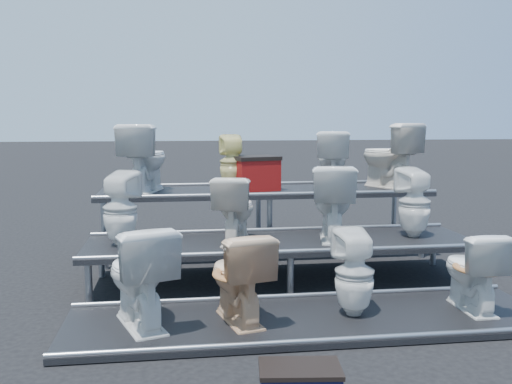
{
  "coord_description": "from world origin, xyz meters",
  "views": [
    {
      "loc": [
        -1.13,
        -5.98,
        1.78
      ],
      "look_at": [
        -0.27,
        0.1,
        0.99
      ],
      "focal_mm": 40.0,
      "sensor_mm": 36.0,
      "label": 1
    }
  ],
  "objects": [
    {
      "name": "ground",
      "position": [
        0.0,
        0.0,
        0.0
      ],
      "size": [
        80.0,
        80.0,
        0.0
      ],
      "primitive_type": "plane",
      "color": "black",
      "rests_on": "ground"
    },
    {
      "name": "tier_front",
      "position": [
        0.0,
        -1.3,
        0.03
      ],
      "size": [
        4.2,
        1.2,
        0.06
      ],
      "primitive_type": "cube",
      "color": "black",
      "rests_on": "ground"
    },
    {
      "name": "tier_mid",
      "position": [
        0.0,
        0.0,
        0.23
      ],
      "size": [
        4.2,
        1.2,
        0.46
      ],
      "primitive_type": "cube",
      "color": "black",
      "rests_on": "ground"
    },
    {
      "name": "tier_back",
      "position": [
        0.0,
        1.3,
        0.43
      ],
      "size": [
        4.2,
        1.2,
        0.86
      ],
      "primitive_type": "cube",
      "color": "black",
      "rests_on": "ground"
    },
    {
      "name": "toilet_0",
      "position": [
        -1.45,
        -1.3,
        0.49
      ],
      "size": [
        0.73,
        0.96,
        0.86
      ],
      "primitive_type": "imported",
      "rotation": [
        0.0,
        0.0,
        3.47
      ],
      "color": "white",
      "rests_on": "tier_front"
    },
    {
      "name": "toilet_1",
      "position": [
        -0.62,
        -1.3,
        0.45
      ],
      "size": [
        0.6,
        0.85,
        0.78
      ],
      "primitive_type": "imported",
      "rotation": [
        0.0,
        0.0,
        3.37
      ],
      "color": "#E0B185",
      "rests_on": "tier_front"
    },
    {
      "name": "toilet_2",
      "position": [
        0.4,
        -1.3,
        0.44
      ],
      "size": [
        0.37,
        0.38,
        0.76
      ],
      "primitive_type": "imported",
      "rotation": [
        0.0,
        0.0,
        3.23
      ],
      "color": "white",
      "rests_on": "tier_front"
    },
    {
      "name": "toilet_3",
      "position": [
        1.5,
        -1.3,
        0.42
      ],
      "size": [
        0.41,
        0.72,
        0.73
      ],
      "primitive_type": "imported",
      "rotation": [
        0.0,
        0.0,
        3.13
      ],
      "color": "white",
      "rests_on": "tier_front"
    },
    {
      "name": "toilet_4",
      "position": [
        -1.71,
        0.0,
        0.85
      ],
      "size": [
        0.47,
        0.47,
        0.78
      ],
      "primitive_type": "imported",
      "rotation": [
        0.0,
        0.0,
        2.71
      ],
      "color": "white",
      "rests_on": "tier_mid"
    },
    {
      "name": "toilet_5",
      "position": [
        -0.51,
        0.0,
        0.82
      ],
      "size": [
        0.58,
        0.79,
        0.72
      ],
      "primitive_type": "imported",
      "rotation": [
        0.0,
        0.0,
        2.86
      ],
      "color": "silver",
      "rests_on": "tier_mid"
    },
    {
      "name": "toilet_6",
      "position": [
        0.56,
        0.0,
        0.87
      ],
      "size": [
        0.62,
        0.89,
        0.83
      ],
      "primitive_type": "imported",
      "rotation": [
        0.0,
        0.0,
        2.93
      ],
      "color": "white",
      "rests_on": "tier_mid"
    },
    {
      "name": "toilet_7",
      "position": [
        1.5,
        0.0,
        0.85
      ],
      "size": [
        0.42,
        0.43,
        0.78
      ],
      "primitive_type": "imported",
      "rotation": [
        0.0,
        0.0,
        3.37
      ],
      "color": "white",
      "rests_on": "tier_mid"
    },
    {
      "name": "toilet_8",
      "position": [
        -1.51,
        1.3,
        1.29
      ],
      "size": [
        0.68,
        0.93,
        0.85
      ],
      "primitive_type": "imported",
      "rotation": [
        0.0,
        0.0,
        2.87
      ],
      "color": "white",
      "rests_on": "tier_back"
    },
    {
      "name": "toilet_9",
      "position": [
        -0.41,
        1.3,
        1.22
      ],
      "size": [
        0.34,
        0.35,
        0.72
      ],
      "primitive_type": "imported",
      "rotation": [
        0.0,
        0.0,
        3.2
      ],
      "color": "#EBE18F",
      "rests_on": "tier_back"
    },
    {
      "name": "toilet_10",
      "position": [
        0.91,
        1.3,
        1.24
      ],
      "size": [
        0.58,
        0.82,
        0.76
      ],
      "primitive_type": "imported",
      "rotation": [
        0.0,
        0.0,
        2.91
      ],
      "color": "white",
      "rests_on": "tier_back"
    },
    {
      "name": "toilet_11",
      "position": [
        1.69,
        1.3,
        1.29
      ],
      "size": [
        0.79,
        0.97,
        0.86
      ],
      "primitive_type": "imported",
      "rotation": [
        0.0,
        0.0,
        3.57
      ],
      "color": "silver",
      "rests_on": "tier_back"
    },
    {
      "name": "red_crate",
      "position": [
        -0.12,
        1.26,
        1.06
      ],
      "size": [
        0.64,
        0.56,
        0.39
      ],
      "primitive_type": "cube",
      "rotation": [
        0.0,
        0.0,
        0.27
      ],
      "color": "maroon",
      "rests_on": "tier_back"
    },
    {
      "name": "step_stool",
      "position": [
        -0.37,
        -2.59,
        0.09
      ],
      "size": [
        0.54,
        0.36,
        0.18
      ],
      "primitive_type": "cube",
      "rotation": [
        0.0,
        0.0,
        -0.12
      ],
      "color": "black",
      "rests_on": "ground"
    }
  ]
}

